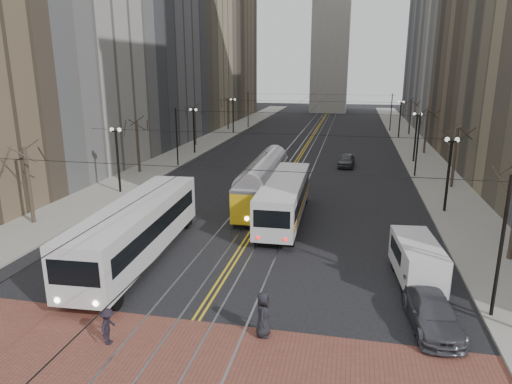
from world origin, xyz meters
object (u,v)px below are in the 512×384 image
at_px(streetcar, 263,186).
at_px(cargo_van, 417,262).
at_px(rear_bus, 284,200).
at_px(sedan_grey, 346,160).
at_px(sedan_parked, 432,313).
at_px(pedestrian_d, 108,326).
at_px(transit_bus, 138,232).
at_px(pedestrian_a, 263,314).

distance_m(streetcar, cargo_van, 16.15).
relative_size(rear_bus, sedan_grey, 2.82).
xyz_separation_m(sedan_parked, pedestrian_d, (-13.01, -4.01, 0.10)).
height_order(sedan_grey, sedan_parked, sedan_grey).
bearing_deg(sedan_grey, rear_bus, -97.56).
distance_m(transit_bus, pedestrian_a, 10.70).
height_order(sedan_parked, pedestrian_a, pedestrian_a).
height_order(pedestrian_a, pedestrian_d, pedestrian_a).
relative_size(transit_bus, rear_bus, 1.13).
distance_m(transit_bus, cargo_van, 15.49).
distance_m(sedan_grey, sedan_parked, 33.51).
bearing_deg(sedan_parked, sedan_grey, 91.78).
xyz_separation_m(rear_bus, sedan_parked, (8.35, -12.83, -0.88)).
xyz_separation_m(transit_bus, rear_bus, (7.28, 8.70, -0.14)).
relative_size(streetcar, sedan_grey, 3.04).
xyz_separation_m(transit_bus, sedan_parked, (15.63, -4.13, -1.02)).
bearing_deg(streetcar, sedan_parked, -58.39).
height_order(streetcar, pedestrian_a, streetcar).
xyz_separation_m(rear_bus, pedestrian_a, (1.36, -14.98, -0.58)).
height_order(transit_bus, sedan_grey, transit_bus).
height_order(cargo_van, sedan_grey, cargo_van).
bearing_deg(sedan_parked, cargo_van, 86.49).
height_order(cargo_van, sedan_parked, cargo_van).
bearing_deg(streetcar, cargo_van, -50.48).
bearing_deg(pedestrian_a, sedan_grey, -5.18).
relative_size(streetcar, pedestrian_a, 6.64).
relative_size(cargo_van, sedan_grey, 1.19).
bearing_deg(sedan_grey, transit_bus, -107.54).
bearing_deg(transit_bus, pedestrian_a, -39.00).
bearing_deg(rear_bus, pedestrian_a, -85.91).
distance_m(rear_bus, sedan_grey, 20.84).
relative_size(transit_bus, streetcar, 1.05).
height_order(transit_bus, cargo_van, transit_bus).
relative_size(streetcar, sedan_parked, 2.74).
height_order(transit_bus, sedan_parked, transit_bus).
distance_m(sedan_parked, pedestrian_a, 7.32).
height_order(rear_bus, sedan_parked, rear_bus).
distance_m(sedan_grey, pedestrian_a, 35.50).
distance_m(transit_bus, sedan_grey, 31.27).
distance_m(transit_bus, sedan_parked, 16.20).
relative_size(rear_bus, pedestrian_a, 6.16).
bearing_deg(transit_bus, cargo_van, -2.16).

